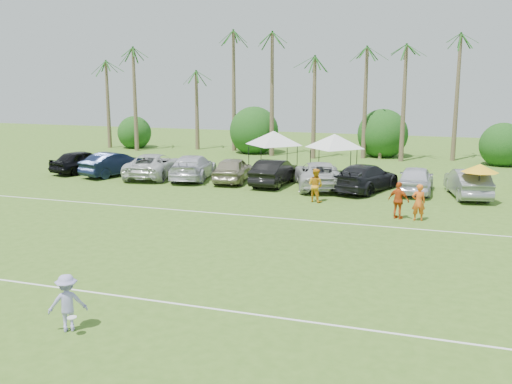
% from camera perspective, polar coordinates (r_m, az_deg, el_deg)
% --- Properties ---
extents(ground, '(120.00, 120.00, 0.00)m').
position_cam_1_polar(ground, '(19.23, -20.61, -11.29)').
color(ground, '#42681F').
rests_on(ground, ground).
extents(field_lines, '(80.00, 12.10, 0.01)m').
position_cam_1_polar(field_lines, '(25.52, -9.28, -5.07)').
color(field_lines, white).
rests_on(field_lines, ground).
extents(palm_tree_0, '(2.40, 2.40, 8.90)m').
position_cam_1_polar(palm_tree_0, '(61.55, -14.82, 11.33)').
color(palm_tree_0, brown).
rests_on(palm_tree_0, ground).
extents(palm_tree_1, '(2.40, 2.40, 9.90)m').
position_cam_1_polar(palm_tree_1, '(58.98, -10.70, 12.36)').
color(palm_tree_1, brown).
rests_on(palm_tree_1, ground).
extents(palm_tree_2, '(2.40, 2.40, 10.90)m').
position_cam_1_polar(palm_tree_2, '(56.75, -6.20, 13.41)').
color(palm_tree_2, brown).
rests_on(palm_tree_2, ground).
extents(palm_tree_3, '(2.40, 2.40, 11.90)m').
position_cam_1_polar(palm_tree_3, '(55.25, -2.32, 14.40)').
color(palm_tree_3, brown).
rests_on(palm_tree_3, ground).
extents(palm_tree_4, '(2.40, 2.40, 8.90)m').
position_cam_1_polar(palm_tree_4, '(53.89, 1.77, 11.73)').
color(palm_tree_4, brown).
rests_on(palm_tree_4, ground).
extents(palm_tree_5, '(2.40, 2.40, 9.90)m').
position_cam_1_polar(palm_tree_5, '(52.89, 6.03, 12.63)').
color(palm_tree_5, brown).
rests_on(palm_tree_5, ground).
extents(palm_tree_6, '(2.40, 2.40, 10.90)m').
position_cam_1_polar(palm_tree_6, '(52.18, 10.46, 13.47)').
color(palm_tree_6, brown).
rests_on(palm_tree_6, ground).
extents(palm_tree_7, '(2.40, 2.40, 11.90)m').
position_cam_1_polar(palm_tree_7, '(51.80, 15.02, 14.23)').
color(palm_tree_7, brown).
rests_on(palm_tree_7, ground).
extents(palm_tree_8, '(2.40, 2.40, 8.90)m').
position_cam_1_polar(palm_tree_8, '(51.62, 20.51, 11.04)').
color(palm_tree_8, brown).
rests_on(palm_tree_8, ground).
extents(bush_tree_0, '(4.00, 4.00, 4.00)m').
position_cam_1_polar(bush_tree_0, '(61.06, -11.67, 6.13)').
color(bush_tree_0, brown).
rests_on(bush_tree_0, ground).
extents(bush_tree_1, '(4.00, 4.00, 4.00)m').
position_cam_1_polar(bush_tree_1, '(55.71, 0.05, 5.87)').
color(bush_tree_1, brown).
rests_on(bush_tree_1, ground).
extents(bush_tree_2, '(4.00, 4.00, 4.00)m').
position_cam_1_polar(bush_tree_2, '(53.16, 12.47, 5.34)').
color(bush_tree_2, brown).
rests_on(bush_tree_2, ground).
extents(bush_tree_3, '(4.00, 4.00, 4.00)m').
position_cam_1_polar(bush_tree_3, '(53.06, 23.29, 4.67)').
color(bush_tree_3, brown).
rests_on(bush_tree_3, ground).
extents(sideline_player_a, '(0.78, 0.60, 1.90)m').
position_cam_1_polar(sideline_player_a, '(30.06, 15.95, -1.00)').
color(sideline_player_a, orange).
rests_on(sideline_player_a, ground).
extents(sideline_player_b, '(1.18, 1.07, 1.97)m').
position_cam_1_polar(sideline_player_b, '(33.46, 5.97, 0.68)').
color(sideline_player_b, orange).
rests_on(sideline_player_b, ground).
extents(sideline_player_c, '(1.23, 0.84, 1.93)m').
position_cam_1_polar(sideline_player_c, '(30.17, 14.07, -0.82)').
color(sideline_player_c, '#CE4D16').
rests_on(sideline_player_c, ground).
extents(canopy_tent_left, '(4.58, 4.58, 3.71)m').
position_cam_1_polar(canopy_tent_left, '(43.48, 1.78, 6.13)').
color(canopy_tent_left, black).
rests_on(canopy_tent_left, ground).
extents(canopy_tent_right, '(4.48, 4.48, 3.63)m').
position_cam_1_polar(canopy_tent_right, '(42.27, 7.88, 5.78)').
color(canopy_tent_right, black).
rests_on(canopy_tent_right, ground).
extents(market_umbrella, '(2.09, 2.09, 2.33)m').
position_cam_1_polar(market_umbrella, '(34.94, 21.49, 2.24)').
color(market_umbrella, black).
rests_on(market_umbrella, ground).
extents(frisbee_player, '(1.26, 1.13, 1.69)m').
position_cam_1_polar(frisbee_player, '(17.47, -18.34, -10.47)').
color(frisbee_player, '#A098D8').
rests_on(frisbee_player, ground).
extents(parked_car_0, '(3.37, 5.47, 1.74)m').
position_cam_1_polar(parked_car_0, '(45.59, -16.96, 2.96)').
color(parked_car_0, black).
rests_on(parked_car_0, ground).
extents(parked_car_1, '(3.37, 5.58, 1.74)m').
position_cam_1_polar(parked_car_1, '(43.57, -13.94, 2.75)').
color(parked_car_1, black).
rests_on(parked_car_1, ground).
extents(parked_car_2, '(3.91, 6.65, 1.74)m').
position_cam_1_polar(parked_car_2, '(42.24, -10.21, 2.64)').
color(parked_car_2, silver).
rests_on(parked_car_2, ground).
extents(parked_car_3, '(3.46, 6.33, 1.74)m').
position_cam_1_polar(parked_car_3, '(41.03, -6.31, 2.50)').
color(parked_car_3, silver).
rests_on(parked_car_3, ground).
extents(parked_car_4, '(2.65, 5.31, 1.74)m').
position_cam_1_polar(parked_car_4, '(39.80, -2.31, 2.28)').
color(parked_car_4, gray).
rests_on(parked_car_4, ground).
extents(parked_car_5, '(2.05, 5.34, 1.74)m').
position_cam_1_polar(parked_car_5, '(38.60, 1.85, 2.00)').
color(parked_car_5, black).
rests_on(parked_car_5, ground).
extents(parked_car_6, '(4.71, 6.84, 1.74)m').
position_cam_1_polar(parked_car_6, '(37.81, 6.30, 1.73)').
color(parked_car_6, '#BBBBBB').
rests_on(parked_car_6, ground).
extents(parked_car_7, '(4.20, 6.45, 1.74)m').
position_cam_1_polar(parked_car_7, '(37.18, 10.90, 1.43)').
color(parked_car_7, black).
rests_on(parked_car_7, ground).
extents(parked_car_8, '(2.14, 5.14, 1.74)m').
position_cam_1_polar(parked_car_8, '(37.31, 15.67, 1.25)').
color(parked_car_8, silver).
rests_on(parked_car_8, ground).
extents(parked_car_9, '(2.86, 5.54, 1.74)m').
position_cam_1_polar(parked_car_9, '(36.98, 20.40, 0.86)').
color(parked_car_9, gray).
rests_on(parked_car_9, ground).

